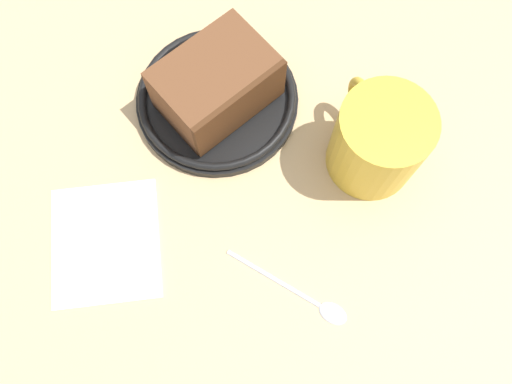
# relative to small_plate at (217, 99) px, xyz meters

# --- Properties ---
(ground_plane) EXTENTS (1.19, 1.19, 0.03)m
(ground_plane) POSITION_rel_small_plate_xyz_m (0.08, -0.01, -0.03)
(ground_plane) COLOR tan
(small_plate) EXTENTS (0.18, 0.18, 0.02)m
(small_plate) POSITION_rel_small_plate_xyz_m (0.00, 0.00, 0.00)
(small_plate) COLOR black
(small_plate) RESTS_ON ground_plane
(cake_slice) EXTENTS (0.14, 0.15, 0.07)m
(cake_slice) POSITION_rel_small_plate_xyz_m (0.00, 0.00, 0.03)
(cake_slice) COLOR #472814
(cake_slice) RESTS_ON small_plate
(tea_mug) EXTENTS (0.12, 0.09, 0.10)m
(tea_mug) POSITION_rel_small_plate_xyz_m (0.07, 0.17, 0.04)
(tea_mug) COLOR gold
(tea_mug) RESTS_ON ground_plane
(teaspoon) EXTENTS (0.08, 0.13, 0.01)m
(teaspoon) POSITION_rel_small_plate_xyz_m (0.22, 0.10, -0.01)
(teaspoon) COLOR silver
(teaspoon) RESTS_ON ground_plane
(folded_napkin) EXTENTS (0.14, 0.13, 0.01)m
(folded_napkin) POSITION_rel_small_plate_xyz_m (0.16, -0.11, -0.01)
(folded_napkin) COLOR white
(folded_napkin) RESTS_ON ground_plane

